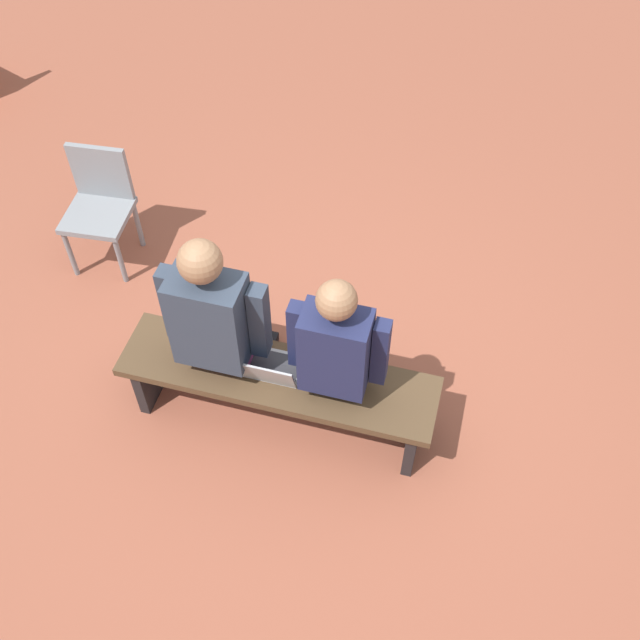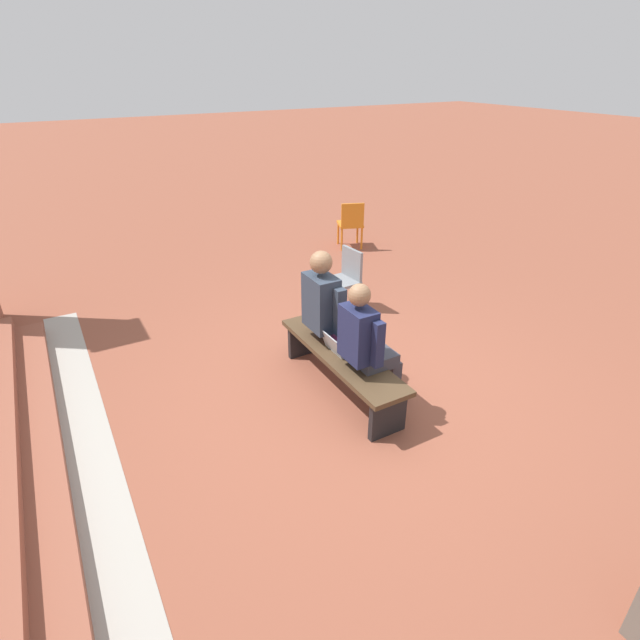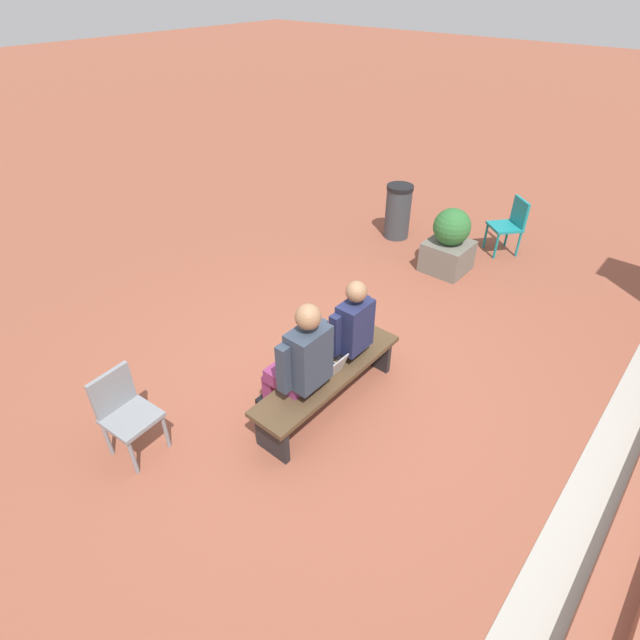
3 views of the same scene
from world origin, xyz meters
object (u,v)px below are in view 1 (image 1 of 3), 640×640
(person_adult, at_px, (220,319))
(plastic_chair_foreground, at_px, (100,201))
(bench, at_px, (278,384))
(laptop, at_px, (271,369))
(person_student, at_px, (340,349))

(person_adult, bearing_deg, plastic_chair_foreground, -37.75)
(bench, relative_size, laptop, 5.62)
(laptop, height_order, plastic_chair_foreground, plastic_chair_foreground)
(plastic_chair_foreground, bearing_deg, laptop, 145.93)
(laptop, bearing_deg, plastic_chair_foreground, -34.07)
(bench, bearing_deg, plastic_chair_foreground, -33.23)
(person_adult, xyz_separation_m, laptop, (-0.30, 0.08, -0.24))
(person_adult, bearing_deg, laptop, 164.66)
(person_student, distance_m, plastic_chair_foreground, 2.15)
(bench, bearing_deg, person_adult, -12.01)
(bench, distance_m, person_adult, 0.52)
(person_student, bearing_deg, person_adult, -0.45)
(person_student, distance_m, person_adult, 0.67)
(person_adult, relative_size, laptop, 4.40)
(person_student, bearing_deg, laptop, 11.98)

